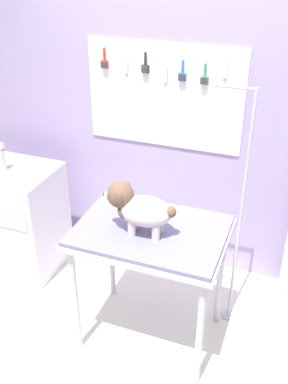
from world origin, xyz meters
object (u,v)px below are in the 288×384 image
counter_left (12,217)px  grooming_arm (238,225)px  dog (138,208)px  grooming_table (151,241)px

counter_left → grooming_arm: bearing=-0.6°
grooming_arm → dog: grooming_arm is taller
grooming_arm → dog: bearing=-142.0°
grooming_table → grooming_arm: bearing=36.8°
dog → counter_left: (-1.32, 0.45, -0.63)m
grooming_arm → dog: (-0.55, -0.43, 0.26)m
counter_left → grooming_table: bearing=-15.7°
grooming_table → counter_left: 1.48m
grooming_table → grooming_arm: grooming_arm is taller
grooming_table → grooming_arm: size_ratio=0.55×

